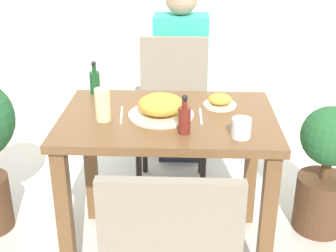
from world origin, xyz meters
name	(u,v)px	position (x,y,z in m)	size (l,w,h in m)	color
ground_plane	(168,250)	(0.00, 0.00, 0.00)	(16.00, 16.00, 0.00)	beige
dining_table	(168,143)	(0.00, 0.00, 0.59)	(0.94, 0.64, 0.72)	brown
chair_far	(173,107)	(0.00, 0.68, 0.50)	(0.42, 0.42, 0.88)	gray
food_plate	(161,107)	(-0.03, -0.01, 0.77)	(0.28, 0.28, 0.10)	beige
side_plate	(220,101)	(0.23, 0.12, 0.75)	(0.15, 0.15, 0.06)	beige
drink_cup	(241,128)	(0.29, -0.21, 0.76)	(0.08, 0.08, 0.08)	white
juice_glass	(103,105)	(-0.27, -0.06, 0.79)	(0.07, 0.07, 0.14)	beige
sauce_bottle	(184,119)	(0.07, -0.18, 0.79)	(0.05, 0.05, 0.16)	maroon
condiment_bottle	(95,81)	(-0.37, 0.27, 0.79)	(0.05, 0.05, 0.16)	#194C23
fork_utensil	(121,115)	(-0.20, -0.01, 0.73)	(0.03, 0.19, 0.00)	silver
spoon_utensil	(201,116)	(0.14, -0.01, 0.73)	(0.01, 0.18, 0.00)	silver
potted_plant_right	(326,167)	(0.79, 0.23, 0.36)	(0.30, 0.30, 0.68)	#51331E
person_figure	(181,76)	(0.04, 1.02, 0.58)	(0.34, 0.22, 1.17)	#2D3347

